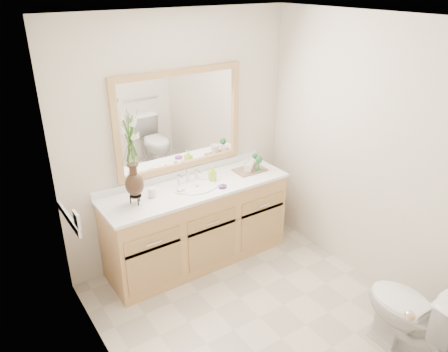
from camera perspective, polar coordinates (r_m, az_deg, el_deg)
floor at (r=3.92m, az=4.64°, el=-17.89°), size 2.60×2.60×0.00m
ceiling at (r=2.89m, az=6.36°, el=19.66°), size 2.40×2.60×0.02m
wall_back at (r=4.22m, az=-5.80°, el=4.59°), size 2.40×0.02×2.40m
wall_front at (r=2.53m, az=24.72°, el=-13.03°), size 2.40×0.02×2.40m
wall_left at (r=2.72m, az=-14.91°, el=-8.41°), size 0.02×2.60×2.40m
wall_right at (r=4.04m, az=18.74°, el=2.37°), size 0.02×2.60×2.40m
vanity at (r=4.35m, az=-3.53°, el=-6.43°), size 1.80×0.55×0.80m
counter at (r=4.15m, az=-3.68°, el=-1.52°), size 1.84×0.57×0.03m
sink at (r=4.15m, az=-3.54°, el=-2.10°), size 0.38×0.34×0.23m
mirror at (r=4.14m, az=-5.77°, el=7.17°), size 1.32×0.04×0.97m
switch_plate at (r=3.48m, az=-18.69°, el=-5.40°), size 0.02×0.12×0.12m
door at (r=2.45m, az=19.51°, el=-19.45°), size 0.80×0.03×2.00m
toilet at (r=3.66m, az=23.41°, el=-16.28°), size 0.42×0.75×0.74m
flower_vase at (r=3.69m, az=-12.07°, el=3.68°), size 0.19×0.19×0.78m
tumbler at (r=3.97m, az=-9.39°, el=-2.15°), size 0.07×0.07×0.09m
soap_dish at (r=4.04m, az=-5.66°, el=-1.97°), size 0.11×0.11×0.04m
soap_bottle at (r=4.23m, az=-1.54°, el=0.32°), size 0.08×0.08×0.14m
purple_dish at (r=4.10m, az=-0.19°, el=-1.33°), size 0.09×0.07×0.03m
tray at (r=4.46m, az=3.39°, el=0.80°), size 0.32×0.22×0.02m
mug_left at (r=4.38m, az=3.15°, el=1.17°), size 0.13×0.13×0.11m
mug_right at (r=4.47m, az=3.50°, el=1.62°), size 0.13×0.12×0.10m
goblet_front at (r=4.41m, az=4.58°, el=2.02°), size 0.07×0.07×0.15m
goblet_back at (r=4.55m, az=4.06°, el=2.54°), size 0.06×0.06×0.13m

